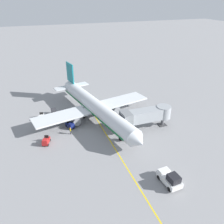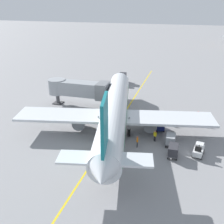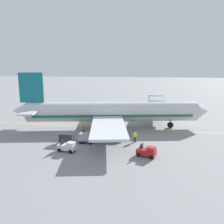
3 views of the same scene
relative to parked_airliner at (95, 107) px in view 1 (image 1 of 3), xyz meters
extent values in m
plane|color=gray|center=(-0.21, 0.29, -3.19)|extent=(400.00, 400.00, 0.00)
cube|color=gold|center=(-0.21, 0.29, -3.18)|extent=(0.24, 80.00, 0.01)
cylinder|color=silver|center=(-0.06, 0.27, 0.10)|extent=(10.21, 32.08, 3.70)
cube|color=#196B38|center=(-0.06, 0.27, -0.36)|extent=(9.72, 29.58, 0.44)
cone|color=silver|center=(-3.60, 17.10, 0.10)|extent=(4.04, 3.09, 3.63)
cone|color=silver|center=(3.52, -16.76, 0.40)|extent=(3.65, 3.39, 3.14)
cube|color=black|center=(-3.23, 15.34, 0.75)|extent=(2.94, 1.65, 0.60)
cube|color=silver|center=(0.15, -0.71, -0.55)|extent=(30.43, 11.26, 0.36)
cylinder|color=gray|center=(-5.40, -1.06, -1.80)|extent=(2.62, 3.54, 2.00)
cylinder|color=gray|center=(5.37, 1.20, -1.80)|extent=(2.62, 3.54, 2.00)
cube|color=#14707A|center=(3.03, -14.41, 4.70)|extent=(1.22, 4.37, 5.50)
cube|color=silver|center=(2.99, -14.22, 0.65)|extent=(10.32, 4.60, 0.24)
cylinder|color=black|center=(-2.36, 11.23, -2.64)|extent=(0.67, 1.17, 1.10)
cylinder|color=gray|center=(-2.36, 11.23, -1.09)|extent=(0.24, 0.24, 2.00)
cylinder|color=black|center=(-1.90, -2.16, -2.64)|extent=(0.67, 1.17, 1.10)
cylinder|color=gray|center=(-1.90, -2.16, -1.09)|extent=(0.24, 0.24, 2.00)
cylinder|color=black|center=(2.61, -1.22, -2.64)|extent=(0.67, 1.17, 1.10)
cylinder|color=gray|center=(2.61, -1.22, -1.09)|extent=(0.24, 0.24, 2.00)
cube|color=#93999E|center=(-8.98, 8.46, 0.30)|extent=(10.22, 2.80, 2.60)
cube|color=slate|center=(-4.67, 8.46, 0.30)|extent=(2.00, 3.50, 2.99)
cylinder|color=#93999E|center=(-14.09, 8.46, 0.30)|extent=(3.36, 3.36, 2.86)
cylinder|color=#4C4C51|center=(-14.09, 8.46, -2.09)|extent=(0.70, 0.70, 2.19)
cube|color=#38383A|center=(-14.09, 8.46, -3.11)|extent=(1.80, 1.80, 0.16)
cube|color=silver|center=(-5.27, 25.33, -2.34)|extent=(2.54, 4.56, 0.90)
cube|color=black|center=(-5.34, 26.32, -1.34)|extent=(1.79, 1.97, 1.10)
cube|color=silver|center=(-5.14, 23.79, -1.71)|extent=(1.95, 1.25, 0.36)
cylinder|color=black|center=(-4.22, 23.98, -2.79)|extent=(0.41, 0.83, 0.80)
cylinder|color=black|center=(-6.08, 23.83, -2.79)|extent=(0.41, 0.83, 0.80)
cylinder|color=black|center=(-4.45, 26.83, -2.79)|extent=(0.41, 0.83, 0.80)
cylinder|color=black|center=(-6.31, 26.68, -2.79)|extent=(0.41, 0.83, 0.80)
cube|color=silver|center=(12.73, -4.11, -2.56)|extent=(1.57, 2.66, 0.70)
cube|color=silver|center=(12.83, -3.43, -1.99)|extent=(1.17, 1.20, 0.44)
cube|color=black|center=(12.62, -4.79, -1.89)|extent=(0.85, 0.29, 0.64)
cylinder|color=black|center=(12.75, -3.98, -1.91)|extent=(0.12, 0.27, 0.54)
cylinder|color=black|center=(12.33, -3.16, -2.91)|extent=(0.28, 0.58, 0.56)
cylinder|color=black|center=(13.40, -3.33, -2.91)|extent=(0.28, 0.58, 0.56)
cylinder|color=black|center=(12.06, -4.89, -2.91)|extent=(0.28, 0.58, 0.56)
cylinder|color=black|center=(13.12, -5.05, -2.91)|extent=(0.28, 0.58, 0.56)
cube|color=navy|center=(6.74, 2.20, -2.56)|extent=(1.96, 2.76, 0.70)
cube|color=navy|center=(6.51, 2.84, -1.99)|extent=(1.31, 1.33, 0.44)
cube|color=black|center=(6.97, 1.55, -1.89)|extent=(0.85, 0.43, 0.64)
cylinder|color=black|center=(6.70, 2.31, -1.91)|extent=(0.16, 0.27, 0.54)
cylinder|color=black|center=(5.94, 2.84, -2.91)|extent=(0.37, 0.59, 0.56)
cylinder|color=black|center=(6.96, 3.20, -2.91)|extent=(0.37, 0.59, 0.56)
cylinder|color=black|center=(6.52, 1.19, -2.91)|extent=(0.37, 0.59, 0.56)
cylinder|color=black|center=(7.54, 1.55, -2.91)|extent=(0.37, 0.59, 0.56)
cube|color=#B21E1E|center=(12.64, 6.94, -2.56)|extent=(1.95, 2.75, 0.70)
cube|color=#B21E1E|center=(12.86, 7.59, -1.99)|extent=(1.31, 1.33, 0.44)
cube|color=black|center=(12.42, 6.29, -1.89)|extent=(0.85, 0.43, 0.64)
cylinder|color=black|center=(12.68, 7.06, -1.91)|extent=(0.16, 0.27, 0.54)
cylinder|color=black|center=(12.41, 7.94, -2.91)|extent=(0.37, 0.59, 0.56)
cylinder|color=black|center=(13.44, 7.59, -2.91)|extent=(0.37, 0.59, 0.56)
cylinder|color=black|center=(11.84, 6.29, -2.91)|extent=(0.37, 0.59, 0.56)
cylinder|color=black|center=(12.87, 5.94, -2.91)|extent=(0.37, 0.59, 0.56)
cube|color=#4C4C51|center=(8.92, -2.39, -2.77)|extent=(1.30, 2.20, 0.12)
cube|color=#999EA3|center=(8.92, -2.39, -2.16)|extent=(1.24, 2.09, 1.10)
cylinder|color=#4C4C51|center=(8.92, -0.94, -2.78)|extent=(0.07, 0.70, 0.07)
cylinder|color=black|center=(8.37, -1.56, -3.01)|extent=(0.12, 0.36, 0.36)
cylinder|color=black|center=(9.47, -1.56, -3.01)|extent=(0.12, 0.36, 0.36)
cylinder|color=black|center=(8.37, -3.21, -3.01)|extent=(0.12, 0.36, 0.36)
cylinder|color=black|center=(9.48, -3.21, -3.01)|extent=(0.12, 0.36, 0.36)
cube|color=#4C4C51|center=(9.51, -5.36, -2.77)|extent=(1.30, 2.20, 0.12)
cube|color=#2D2D33|center=(9.51, -5.36, -2.16)|extent=(1.24, 2.09, 1.10)
cylinder|color=#4C4C51|center=(9.51, -3.91, -2.78)|extent=(0.07, 0.70, 0.07)
cylinder|color=black|center=(8.96, -4.54, -3.01)|extent=(0.12, 0.36, 0.36)
cylinder|color=black|center=(10.06, -4.53, -3.01)|extent=(0.12, 0.36, 0.36)
cylinder|color=black|center=(8.96, -6.19, -3.01)|extent=(0.12, 0.36, 0.36)
cylinder|color=black|center=(10.07, -6.18, -3.01)|extent=(0.12, 0.36, 0.36)
cylinder|color=#232328|center=(7.18, 5.16, -2.76)|extent=(0.15, 0.15, 0.85)
cylinder|color=#232328|center=(7.18, 4.96, -2.76)|extent=(0.15, 0.15, 0.85)
cube|color=yellow|center=(7.18, 5.06, -2.04)|extent=(0.25, 0.39, 0.60)
cylinder|color=yellow|center=(7.18, 5.31, -2.09)|extent=(0.10, 0.22, 0.57)
cylinder|color=yellow|center=(7.17, 4.81, -2.09)|extent=(0.10, 0.22, 0.57)
sphere|color=tan|center=(7.18, 5.06, -1.61)|extent=(0.22, 0.22, 0.22)
cube|color=red|center=(7.18, 5.06, -1.59)|extent=(0.09, 0.27, 0.10)
cylinder|color=#232328|center=(6.55, -1.82, -2.76)|extent=(0.15, 0.15, 0.85)
cylinder|color=#232328|center=(6.71, -1.94, -2.76)|extent=(0.15, 0.15, 0.85)
cube|color=yellow|center=(6.63, -1.88, -2.04)|extent=(0.45, 0.43, 0.60)
cylinder|color=yellow|center=(6.44, -1.72, -2.09)|extent=(0.23, 0.21, 0.57)
cylinder|color=yellow|center=(6.82, -2.04, -2.09)|extent=(0.23, 0.21, 0.57)
sphere|color=beige|center=(6.63, -1.88, -1.61)|extent=(0.22, 0.22, 0.22)
cube|color=red|center=(6.63, -1.88, -1.59)|extent=(0.25, 0.23, 0.10)
cylinder|color=#232328|center=(4.52, -4.31, -2.76)|extent=(0.15, 0.15, 0.85)
cylinder|color=#232328|center=(4.49, -4.12, -2.76)|extent=(0.15, 0.15, 0.85)
cube|color=orange|center=(4.50, -4.22, -2.04)|extent=(0.29, 0.41, 0.60)
cylinder|color=orange|center=(4.54, -4.46, -2.09)|extent=(0.12, 0.23, 0.57)
cylinder|color=orange|center=(4.47, -3.97, -2.09)|extent=(0.12, 0.23, 0.57)
sphere|color=#997051|center=(4.50, -4.22, -1.61)|extent=(0.22, 0.22, 0.22)
cube|color=red|center=(4.50, -4.22, -1.59)|extent=(0.11, 0.27, 0.10)
camera|label=1|loc=(13.12, 48.53, 24.71)|focal=36.61mm
camera|label=2|loc=(10.53, -37.41, 16.07)|focal=43.72mm
camera|label=3|loc=(40.75, 7.24, 8.62)|focal=35.68mm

